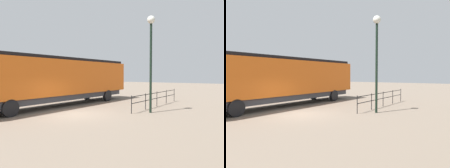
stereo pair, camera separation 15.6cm
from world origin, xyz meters
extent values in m
plane|color=#756656|center=(0.00, 0.00, 0.00)|extent=(120.00, 120.00, 0.00)
cube|color=orange|center=(-4.04, 2.17, 2.40)|extent=(3.00, 15.98, 2.79)
cube|color=black|center=(-4.04, 8.79, 1.98)|extent=(2.88, 2.75, 1.95)
cube|color=black|center=(-4.04, 2.17, 3.91)|extent=(2.70, 15.34, 0.24)
cube|color=#38383D|center=(-4.04, 2.17, 0.78)|extent=(2.70, 14.70, 0.45)
cylinder|color=black|center=(-5.39, 7.29, 0.55)|extent=(0.30, 1.10, 1.10)
cylinder|color=black|center=(-2.69, 7.29, 0.55)|extent=(0.30, 1.10, 1.10)
cylinder|color=black|center=(-2.69, -2.94, 0.55)|extent=(0.30, 1.10, 1.10)
cylinder|color=black|center=(3.76, 3.42, 3.08)|extent=(0.16, 0.16, 6.16)
sphere|color=silver|center=(3.76, 3.42, 6.32)|extent=(0.53, 0.53, 0.53)
cube|color=black|center=(2.88, 6.57, 1.13)|extent=(0.04, 8.47, 0.04)
cube|color=black|center=(2.88, 6.57, 0.67)|extent=(0.04, 8.47, 0.04)
cylinder|color=black|center=(2.88, 2.33, 0.61)|extent=(0.05, 0.05, 1.22)
cylinder|color=black|center=(2.88, 4.45, 0.61)|extent=(0.05, 0.05, 1.22)
cylinder|color=black|center=(2.88, 6.57, 0.61)|extent=(0.05, 0.05, 1.22)
cylinder|color=black|center=(2.88, 8.68, 0.61)|extent=(0.05, 0.05, 1.22)
cylinder|color=black|center=(2.88, 10.80, 0.61)|extent=(0.05, 0.05, 1.22)
camera|label=1|loc=(10.15, -10.50, 2.61)|focal=35.51mm
camera|label=2|loc=(10.28, -10.41, 2.61)|focal=35.51mm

